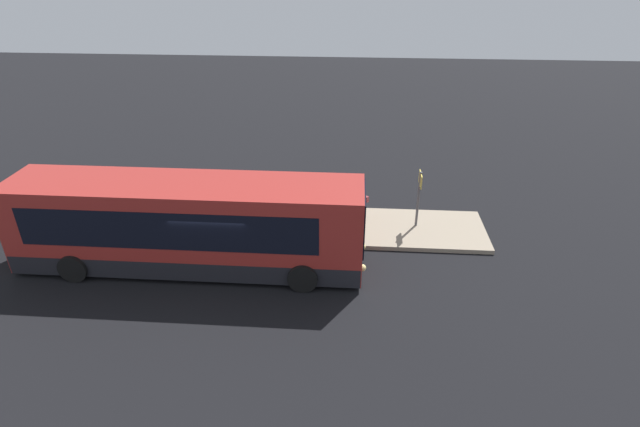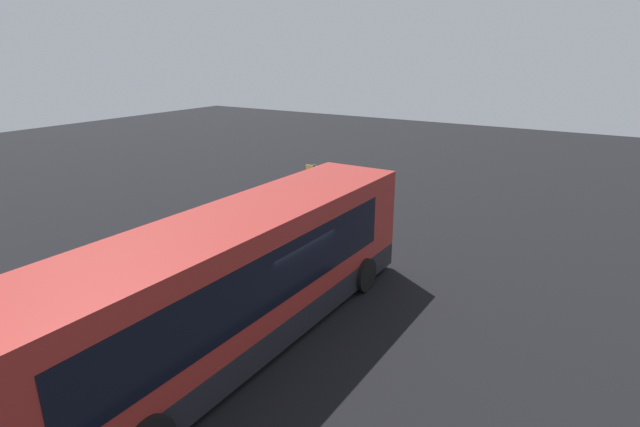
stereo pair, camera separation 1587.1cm
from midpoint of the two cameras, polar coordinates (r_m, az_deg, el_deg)
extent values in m
plane|color=black|center=(13.99, 12.50, -10.09)|extent=(80.00, 80.00, 0.00)
cube|color=gray|center=(16.55, 11.20, -3.07)|extent=(20.00, 3.16, 0.18)
cube|color=maroon|center=(12.99, 8.54, -3.70)|extent=(12.14, 2.46, 3.09)
cube|color=black|center=(13.65, 8.19, -7.97)|extent=(12.07, 2.48, 0.70)
cube|color=black|center=(12.78, 7.30, -2.24)|extent=(9.95, 2.49, 1.36)
cube|color=black|center=(14.62, 33.20, -2.52)|extent=(0.06, 2.17, 1.98)
sphere|color=#F9E58C|center=(15.85, 30.78, -6.14)|extent=(0.24, 0.24, 0.24)
sphere|color=#F9E58C|center=(14.88, 32.83, -9.00)|extent=(0.24, 0.24, 0.24)
cylinder|color=black|center=(15.55, 23.33, -5.45)|extent=(1.01, 0.30, 1.01)
cylinder|color=black|center=(13.69, 26.30, -11.07)|extent=(1.01, 0.30, 1.01)
cylinder|color=black|center=(14.87, -6.73, -4.66)|extent=(1.01, 0.30, 1.01)
cylinder|color=black|center=(12.91, -8.68, -10.54)|extent=(1.01, 0.30, 1.01)
cylinder|color=#6B604C|center=(16.43, 22.82, -3.13)|extent=(0.34, 0.34, 0.82)
cylinder|color=#334C8C|center=(16.08, 23.32, -0.78)|extent=(0.48, 0.48, 0.71)
sphere|color=beige|center=(15.87, 23.65, 0.77)|extent=(0.27, 0.27, 0.27)
cylinder|color=gray|center=(18.18, 26.82, -1.10)|extent=(0.37, 0.37, 0.77)
cylinder|color=#262628|center=(17.88, 27.31, 0.90)|extent=(0.53, 0.53, 0.67)
sphere|color=tan|center=(17.70, 27.62, 2.22)|extent=(0.25, 0.25, 0.25)
cube|color=maroon|center=(18.25, 27.44, 0.40)|extent=(0.30, 0.29, 0.24)
cylinder|color=gray|center=(17.36, 17.09, -0.44)|extent=(0.33, 0.33, 0.80)
cylinder|color=#CC6B8C|center=(17.03, 17.44, 1.78)|extent=(0.47, 0.47, 0.70)
sphere|color=tan|center=(16.83, 17.67, 3.24)|extent=(0.26, 0.26, 0.26)
cube|color=maroon|center=(16.95, 17.79, 0.47)|extent=(0.31, 0.23, 0.24)
cube|color=#598C59|center=(17.70, 18.50, -0.23)|extent=(0.47, 0.19, 0.72)
cylinder|color=black|center=(17.49, 18.74, 1.16)|extent=(0.02, 0.02, 0.24)
cylinder|color=#4C4C51|center=(18.53, 34.28, 0.22)|extent=(0.10, 0.10, 2.36)
cube|color=#E5C64C|center=(18.22, 35.00, 2.64)|extent=(0.04, 0.78, 0.52)
cylinder|color=#593319|center=(16.80, 20.77, -2.35)|extent=(0.44, 0.44, 0.65)
camera|label=1|loc=(7.94, 124.53, -3.54)|focal=28.00mm
camera|label=2|loc=(7.94, -55.47, 3.54)|focal=28.00mm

